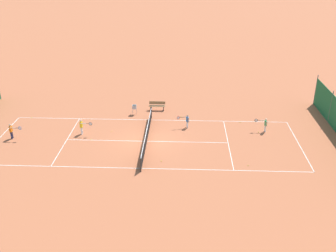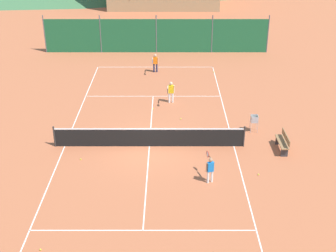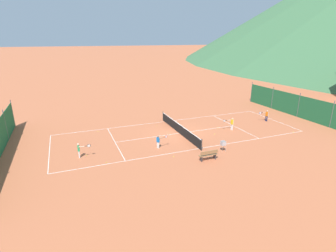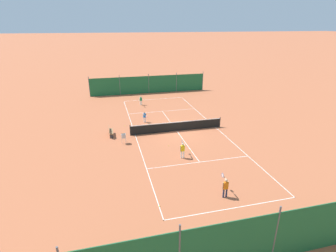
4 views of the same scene
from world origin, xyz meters
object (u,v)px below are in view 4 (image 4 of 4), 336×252
at_px(tennis_ball_far_corner, 191,151).
at_px(tennis_ball_near_corner, 125,126).
at_px(player_far_service, 141,100).
at_px(ball_hopper, 124,137).
at_px(courtside_bench, 111,131).
at_px(player_far_baseline, 145,116).
at_px(tennis_ball_alley_left, 143,106).
at_px(tennis_ball_alley_right, 202,123).
at_px(player_near_service, 225,186).
at_px(tennis_ball_by_net_left, 129,110).
at_px(player_near_baseline, 183,149).
at_px(tennis_ball_service_box, 187,106).
at_px(tennis_ball_mid_court, 169,146).
at_px(tennis_net, 177,126).
at_px(tennis_ball_by_net_right, 160,206).

xyz_separation_m(tennis_ball_far_corner, tennis_ball_near_corner, (4.77, -7.08, 0.00)).
distance_m(player_far_service, tennis_ball_near_corner, 7.48).
xyz_separation_m(ball_hopper, courtside_bench, (1.04, -2.00, -0.20)).
distance_m(player_far_baseline, tennis_ball_far_corner, 8.05).
distance_m(tennis_ball_alley_left, tennis_ball_alley_right, 9.28).
height_order(tennis_ball_alley_left, tennis_ball_near_corner, same).
bearing_deg(player_far_service, courtside_bench, 65.32).
relative_size(player_far_service, player_near_service, 0.94).
bearing_deg(tennis_ball_by_net_left, tennis_ball_far_corner, 107.18).
distance_m(player_near_baseline, tennis_ball_service_box, 13.64).
bearing_deg(tennis_ball_mid_court, courtside_bench, -36.35).
bearing_deg(player_far_baseline, tennis_net, 130.23).
bearing_deg(tennis_ball_far_corner, tennis_ball_alley_right, -118.74).
relative_size(player_near_service, tennis_ball_alley_right, 19.42).
xyz_separation_m(tennis_ball_far_corner, tennis_ball_by_net_left, (3.79, -12.25, 0.00)).
height_order(player_far_service, courtside_bench, player_far_service).
relative_size(tennis_ball_by_net_right, tennis_ball_near_corner, 1.00).
distance_m(tennis_ball_mid_court, courtside_bench, 5.91).
bearing_deg(tennis_ball_by_net_left, player_far_baseline, 104.22).
relative_size(player_far_baseline, courtside_bench, 0.78).
distance_m(player_near_baseline, tennis_ball_mid_court, 2.46).
xyz_separation_m(tennis_ball_alley_left, tennis_ball_mid_court, (-0.37, 12.19, 0.00)).
xyz_separation_m(player_near_service, tennis_ball_mid_court, (1.58, -7.69, -0.71)).
relative_size(tennis_ball_alley_left, tennis_ball_near_corner, 1.00).
distance_m(player_far_baseline, tennis_ball_near_corner, 2.31).
height_order(tennis_ball_near_corner, tennis_ball_alley_right, same).
relative_size(player_far_service, tennis_ball_alley_right, 18.19).
relative_size(player_far_baseline, tennis_ball_alley_right, 17.62).
xyz_separation_m(player_near_baseline, tennis_ball_far_corner, (-1.01, -0.95, -0.72)).
bearing_deg(tennis_ball_alley_right, tennis_ball_mid_court, 43.23).
relative_size(player_far_service, tennis_ball_near_corner, 18.19).
bearing_deg(tennis_ball_far_corner, tennis_net, -90.75).
height_order(tennis_net, tennis_ball_service_box, tennis_net).
height_order(player_near_service, tennis_ball_alley_left, player_near_service).
xyz_separation_m(tennis_ball_service_box, tennis_ball_by_net_left, (7.29, -0.35, 0.00)).
relative_size(player_far_baseline, tennis_ball_near_corner, 17.62).
height_order(tennis_net, tennis_ball_alley_right, tennis_net).
bearing_deg(tennis_ball_by_net_right, tennis_net, -110.79).
bearing_deg(ball_hopper, player_far_baseline, -119.03).
xyz_separation_m(player_near_service, ball_hopper, (5.28, -9.18, -0.09)).
bearing_deg(courtside_bench, player_near_service, 119.48).
height_order(player_far_service, player_near_baseline, player_near_baseline).
relative_size(tennis_ball_by_net_right, tennis_ball_by_net_left, 1.00).
distance_m(player_near_baseline, tennis_ball_near_corner, 8.90).
bearing_deg(tennis_net, player_near_baseline, 78.79).
bearing_deg(courtside_bench, tennis_ball_mid_court, 143.65).
height_order(player_far_baseline, tennis_ball_service_box, player_far_baseline).
bearing_deg(tennis_net, player_near_service, 89.87).
height_order(tennis_ball_near_corner, ball_hopper, ball_hopper).
bearing_deg(tennis_ball_alley_left, player_near_baseline, 93.57).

